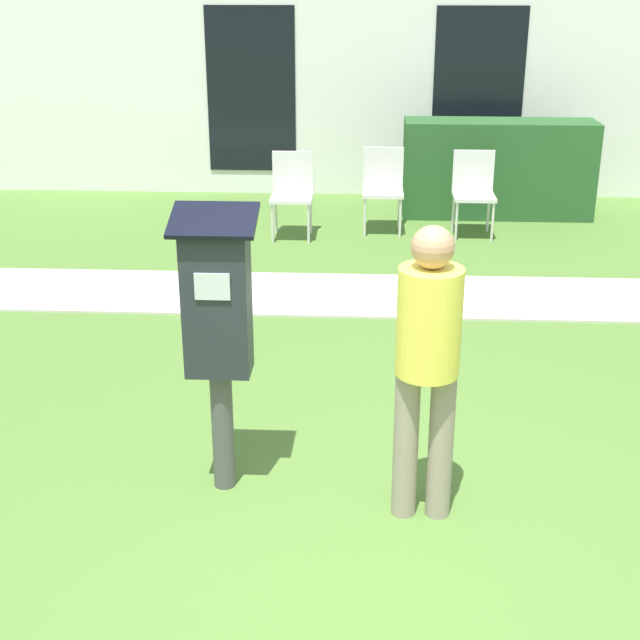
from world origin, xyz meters
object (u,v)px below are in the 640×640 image
outdoor_chair_left (292,188)px  outdoor_chair_middle (383,183)px  person_standing (428,353)px  parking_meter (218,316)px  outdoor_chair_right (474,186)px

outdoor_chair_left → outdoor_chair_middle: 1.01m
person_standing → outdoor_chair_left: (-1.11, 5.26, -0.40)m
parking_meter → outdoor_chair_right: (1.91, 5.20, -0.49)m
person_standing → outdoor_chair_right: bearing=72.3°
parking_meter → outdoor_chair_middle: parking_meter is taller
outdoor_chair_left → outdoor_chair_middle: bearing=8.1°
outdoor_chair_middle → outdoor_chair_right: (0.97, -0.12, 0.00)m
parking_meter → outdoor_chair_left: (-0.03, 5.04, -0.49)m
person_standing → outdoor_chair_middle: person_standing is taller
person_standing → outdoor_chair_middle: 5.56m
parking_meter → outdoor_chair_middle: bearing=80.0°
outdoor_chair_left → outdoor_chair_right: size_ratio=1.00×
parking_meter → outdoor_chair_right: parking_meter is taller
outdoor_chair_middle → person_standing: bearing=-89.7°
parking_meter → person_standing: (1.08, -0.22, -0.09)m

